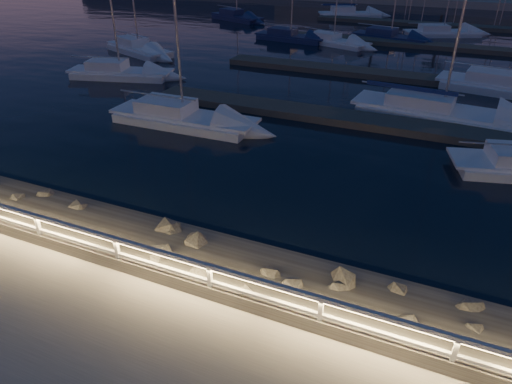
% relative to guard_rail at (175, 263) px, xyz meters
% --- Properties ---
extents(ground, '(400.00, 400.00, 0.00)m').
position_rel_guard_rail_xyz_m(ground, '(0.07, 0.00, -0.77)').
color(ground, '#ADA59C').
rests_on(ground, ground).
extents(harbor_water, '(400.00, 440.00, 0.60)m').
position_rel_guard_rail_xyz_m(harbor_water, '(0.07, 31.22, -1.74)').
color(harbor_water, black).
rests_on(harbor_water, ground).
extents(guard_rail, '(44.11, 0.12, 1.06)m').
position_rel_guard_rail_xyz_m(guard_rail, '(0.00, 0.00, 0.00)').
color(guard_rail, silver).
rests_on(guard_rail, ground).
extents(riprap, '(38.95, 3.28, 1.53)m').
position_rel_guard_rail_xyz_m(riprap, '(7.40, 1.10, -0.91)').
color(riprap, slate).
rests_on(riprap, ground).
extents(floating_docks, '(22.00, 36.00, 0.40)m').
position_rel_guard_rail_xyz_m(floating_docks, '(0.07, 32.50, -1.17)').
color(floating_docks, '#565048').
rests_on(floating_docks, ground).
extents(sailboat_a, '(7.74, 4.07, 12.78)m').
position_rel_guard_rail_xyz_m(sailboat_a, '(-16.56, 18.22, -0.92)').
color(sailboat_a, white).
rests_on(sailboat_a, ground).
extents(sailboat_b, '(8.32, 2.68, 14.06)m').
position_rel_guard_rail_xyz_m(sailboat_b, '(-7.42, 12.00, -0.92)').
color(sailboat_b, white).
rests_on(sailboat_b, ground).
extents(sailboat_c, '(9.75, 4.20, 16.03)m').
position_rel_guard_rail_xyz_m(sailboat_c, '(9.28, 25.47, -0.90)').
color(sailboat_c, white).
rests_on(sailboat_c, ground).
extents(sailboat_e, '(7.89, 4.86, 13.13)m').
position_rel_guard_rail_xyz_m(sailboat_e, '(-20.13, 25.36, -0.91)').
color(sailboat_e, white).
rests_on(sailboat_e, ground).
extents(sailboat_g, '(7.42, 4.23, 12.17)m').
position_rel_guard_rail_xyz_m(sailboat_g, '(-5.49, 35.77, -0.98)').
color(sailboat_g, white).
rests_on(sailboat_g, ground).
extents(sailboat_h, '(10.09, 3.88, 16.65)m').
position_rel_guard_rail_xyz_m(sailboat_h, '(5.35, 18.65, -0.91)').
color(sailboat_h, white).
rests_on(sailboat_h, ground).
extents(sailboat_i, '(7.70, 4.79, 12.82)m').
position_rel_guard_rail_xyz_m(sailboat_i, '(-20.12, 45.02, -0.92)').
color(sailboat_i, navy).
rests_on(sailboat_i, ground).
extents(sailboat_j, '(7.38, 2.97, 12.24)m').
position_rel_guard_rail_xyz_m(sailboat_j, '(-9.88, 35.98, -0.96)').
color(sailboat_j, navy).
rests_on(sailboat_j, ground).
extents(sailboat_k, '(7.90, 5.18, 13.13)m').
position_rel_guard_rail_xyz_m(sailboat_k, '(3.64, 44.42, -0.96)').
color(sailboat_k, white).
rests_on(sailboat_k, ground).
extents(sailboat_m, '(8.15, 5.31, 13.65)m').
position_rel_guard_rail_xyz_m(sailboat_m, '(-8.01, 52.81, -0.90)').
color(sailboat_m, white).
rests_on(sailboat_m, ground).
extents(sailboat_n, '(7.74, 3.86, 12.72)m').
position_rel_guard_rail_xyz_m(sailboat_n, '(-0.86, 39.70, -0.95)').
color(sailboat_n, navy).
rests_on(sailboat_n, ground).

